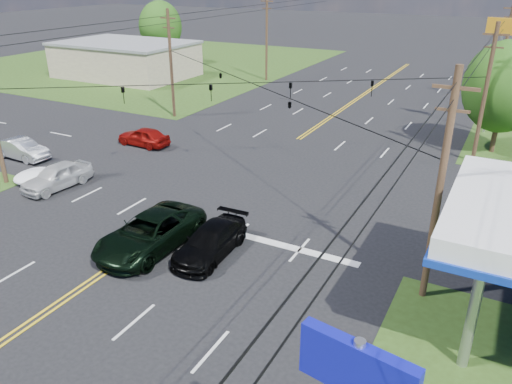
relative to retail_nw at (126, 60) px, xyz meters
The scene contains 20 objects.
ground 37.26m from the retail_nw, 36.25° to the right, with size 280.00×280.00×0.00m, color black.
grass_nw 11.36m from the retail_nw, 116.57° to the left, with size 46.00×48.00×0.03m, color #2C4416.
stop_bar 46.14m from the retail_nw, 40.60° to the right, with size 10.00×0.50×0.02m, color silver.
retail_nw is the anchor object (origin of this frame).
pole_se 53.09m from the retail_nw, 35.79° to the right, with size 1.60×0.28×9.50m.
pole_nw 21.60m from the retail_nw, 37.41° to the right, with size 1.60×0.28×9.50m.
pole_ne 45.02m from the retail_nw, 16.82° to the right, with size 1.60×0.28×9.50m.
pole_left_far 18.30m from the retail_nw, 19.44° to the left, with size 1.60×0.28×10.00m.
pole_right_far 43.53m from the retail_nw, ahead, with size 1.60×0.28×10.00m.
span_wire_signals 37.42m from the retail_nw, 36.25° to the right, with size 26.00×18.00×1.13m.
power_lines 38.98m from the retail_nw, 38.66° to the right, with size 26.04×100.00×0.64m.
tree_right_a 45.21m from the retail_nw, 12.80° to the right, with size 5.70×5.70×8.18m.
tree_far_l 10.69m from the retail_nw, 101.31° to the left, with size 6.08×6.08×8.72m.
pickup_dkgreen 45.11m from the retail_nw, 47.44° to the right, with size 2.84×6.17×1.71m, color black.
suv_black 46.52m from the retail_nw, 44.09° to the right, with size 1.98×4.88×1.42m, color black.
pickup_white 36.42m from the retail_nw, 55.51° to the right, with size 1.82×4.53×1.55m, color silver.
sedan_silver 30.90m from the retail_nw, 62.66° to the right, with size 1.54×4.41×1.45m, color silver.
sedan_red 29.03m from the retail_nw, 46.38° to the right, with size 1.71×4.25×1.45m, color maroon.
polesign_ne 43.60m from the retail_nw, ahead, with size 2.51×0.67×9.13m.
snowpile_b 35.30m from the retail_nw, 58.34° to the right, with size 2.20×2.70×0.76m, color white.
Camera 1 is at (14.93, -15.56, 12.42)m, focal length 35.00 mm.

